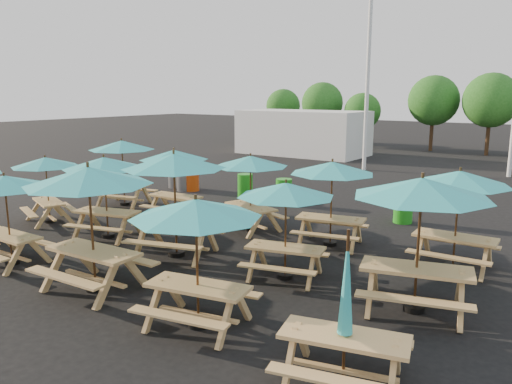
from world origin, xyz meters
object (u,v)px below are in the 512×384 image
Objects in this scene: picnic_unit_2 at (122,148)px; waste_bin_1 at (184,179)px; picnic_unit_6 at (89,182)px; waste_bin_0 at (175,177)px; picnic_unit_5 at (174,158)px; picnic_unit_10 at (286,194)px; waste_bin_4 at (284,192)px; picnic_unit_4 at (104,167)px; picnic_unit_3 at (5,186)px; picnic_unit_1 at (46,165)px; waste_bin_3 at (245,186)px; picnic_unit_7 at (174,166)px; picnic_unit_11 at (332,172)px; picnic_unit_13 at (422,194)px; waste_bin_2 at (192,180)px; picnic_unit_14 at (460,183)px; waste_bin_5 at (403,208)px; picnic_unit_9 at (196,215)px; picnic_unit_12 at (345,323)px; picnic_unit_8 at (251,165)px.

waste_bin_1 is (-0.12, 3.18, -1.57)m from picnic_unit_2.
waste_bin_0 is at bearing 122.63° from picnic_unit_6.
picnic_unit_10 is (5.66, -2.46, -0.07)m from picnic_unit_5.
picnic_unit_10 reaches higher than waste_bin_4.
picnic_unit_4 is 1.18× the size of picnic_unit_5.
picnic_unit_3 is 0.78× the size of picnic_unit_4.
picnic_unit_1 is 0.97× the size of picnic_unit_6.
picnic_unit_2 is 4.71m from waste_bin_3.
waste_bin_4 is at bearing -0.72° from waste_bin_0.
picnic_unit_11 is (2.68, 2.96, -0.27)m from picnic_unit_7.
picnic_unit_13 reaches higher than waste_bin_2.
waste_bin_0 is at bearing 161.87° from picnic_unit_14.
waste_bin_0 is 5.44m from waste_bin_4.
picnic_unit_2 is at bearing 177.71° from picnic_unit_14.
picnic_unit_9 is at bearing -93.06° from waste_bin_5.
picnic_unit_6 is 6.25m from picnic_unit_13.
waste_bin_5 is (6.14, -0.14, 0.00)m from waste_bin_3.
picnic_unit_13 is (0.03, 2.92, 1.28)m from picnic_unit_12.
picnic_unit_11 is 8.81m from waste_bin_2.
waste_bin_2 is at bearing 121.12° from picnic_unit_9.
waste_bin_2 is at bearing 165.96° from picnic_unit_8.
waste_bin_4 is at bearing 58.25° from picnic_unit_4.
picnic_unit_2 is 1.25× the size of picnic_unit_12.
picnic_unit_12 is 15.18m from waste_bin_0.
waste_bin_0 is (-12.13, 3.45, -1.52)m from picnic_unit_14.
picnic_unit_11 is 2.84× the size of waste_bin_4.
picnic_unit_4 reaches higher than waste_bin_0.
waste_bin_1 is (-2.92, 3.47, -1.46)m from picnic_unit_5.
picnic_unit_1 reaches higher than waste_bin_1.
picnic_unit_14 reaches higher than picnic_unit_12.
waste_bin_4 is (4.39, 0.03, 0.00)m from waste_bin_2.
waste_bin_1 is at bearing 114.73° from picnic_unit_7.
picnic_unit_2 is 1.02× the size of picnic_unit_8.
picnic_unit_13 is (8.46, 0.18, 0.22)m from picnic_unit_4.
picnic_unit_7 reaches higher than picnic_unit_1.
picnic_unit_12 is at bearing -39.26° from waste_bin_2.
waste_bin_5 is at bearing -0.15° from waste_bin_2.
waste_bin_5 is (3.44, 6.34, -1.76)m from picnic_unit_7.
picnic_unit_13 is 1.31× the size of picnic_unit_14.
picnic_unit_6 is 0.85× the size of picnic_unit_7.
waste_bin_4 is 4.36m from waste_bin_5.
waste_bin_5 is (0.47, 8.86, -1.51)m from picnic_unit_9.
waste_bin_0 is at bearing 179.26° from waste_bin_5.
picnic_unit_6 is 2.86× the size of waste_bin_1.
picnic_unit_8 reaches higher than picnic_unit_10.
picnic_unit_7 is 9.24m from waste_bin_0.
picnic_unit_2 is at bearing -93.09° from waste_bin_2.
picnic_unit_6 is 10.59m from waste_bin_2.
waste_bin_0 is at bearing 124.19° from picnic_unit_9.
picnic_unit_5 is at bearing -20.48° from picnic_unit_2.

